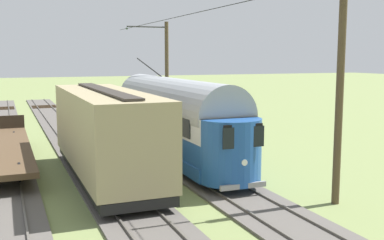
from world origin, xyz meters
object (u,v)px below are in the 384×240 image
vintage_streetcar (174,117)px  catenary_pole_mid_near (338,92)px  coach_far_siding (105,132)px  catenary_pole_foreground (166,74)px  flatcar_adjacent (1,148)px

vintage_streetcar → catenary_pole_mid_near: size_ratio=1.99×
coach_far_siding → catenary_pole_foreground: bearing=-119.1°
catenary_pole_mid_near → vintage_streetcar: bearing=-73.2°
flatcar_adjacent → coach_far_siding: bearing=130.0°
catenary_pole_mid_near → coach_far_siding: bearing=-41.8°
vintage_streetcar → flatcar_adjacent: bearing=-13.0°
flatcar_adjacent → catenary_pole_foreground: (-11.40, -7.69, 3.29)m
vintage_streetcar → coach_far_siding: vintage_streetcar is taller
vintage_streetcar → coach_far_siding: 5.29m
vintage_streetcar → flatcar_adjacent: (8.54, -1.97, -1.39)m
flatcar_adjacent → catenary_pole_mid_near: (-11.40, 11.46, 3.29)m
catenary_pole_foreground → catenary_pole_mid_near: 19.15m
flatcar_adjacent → catenary_pole_mid_near: size_ratio=1.60×
vintage_streetcar → catenary_pole_foreground: (-2.86, -9.66, 1.90)m
coach_far_siding → catenary_pole_mid_near: size_ratio=1.41×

